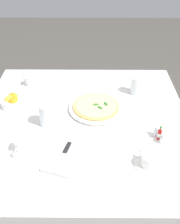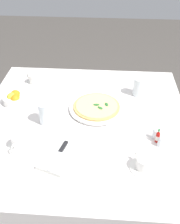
% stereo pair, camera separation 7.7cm
% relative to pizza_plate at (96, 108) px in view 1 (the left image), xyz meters
% --- Properties ---
extents(ground_plane, '(8.00, 8.00, 0.00)m').
position_rel_pizza_plate_xyz_m(ground_plane, '(0.10, -0.07, -0.73)').
color(ground_plane, '#4C4742').
extents(dining_table, '(1.17, 1.17, 0.72)m').
position_rel_pizza_plate_xyz_m(dining_table, '(0.10, -0.07, -0.13)').
color(dining_table, white).
rests_on(dining_table, ground_plane).
extents(pizza_plate, '(0.32, 0.32, 0.02)m').
position_rel_pizza_plate_xyz_m(pizza_plate, '(0.00, 0.00, 0.00)').
color(pizza_plate, white).
rests_on(pizza_plate, dining_table).
extents(pizza, '(0.27, 0.27, 0.02)m').
position_rel_pizza_plate_xyz_m(pizza, '(0.00, 0.00, 0.01)').
color(pizza, '#DBAD60').
rests_on(pizza, pizza_plate).
extents(coffee_cup_right_edge, '(0.13, 0.13, 0.06)m').
position_rel_pizza_plate_xyz_m(coffee_cup_right_edge, '(0.43, 0.24, 0.02)').
color(coffee_cup_right_edge, white).
rests_on(coffee_cup_right_edge, dining_table).
extents(coffee_cup_far_left, '(0.13, 0.13, 0.07)m').
position_rel_pizza_plate_xyz_m(coffee_cup_far_left, '(-0.27, -0.43, 0.02)').
color(coffee_cup_far_left, white).
rests_on(coffee_cup_far_left, dining_table).
extents(coffee_cup_far_right, '(0.13, 0.13, 0.07)m').
position_rel_pizza_plate_xyz_m(coffee_cup_far_right, '(0.33, -0.36, 0.02)').
color(coffee_cup_far_right, white).
rests_on(coffee_cup_far_right, dining_table).
extents(water_glass_near_left, '(0.07, 0.07, 0.12)m').
position_rel_pizza_plate_xyz_m(water_glass_near_left, '(-0.18, 0.25, 0.04)').
color(water_glass_near_left, white).
rests_on(water_glass_near_left, dining_table).
extents(water_glass_back_corner, '(0.07, 0.07, 0.13)m').
position_rel_pizza_plate_xyz_m(water_glass_back_corner, '(0.13, -0.27, 0.04)').
color(water_glass_back_corner, white).
rests_on(water_glass_back_corner, dining_table).
extents(napkin_folded, '(0.25, 0.19, 0.02)m').
position_rel_pizza_plate_xyz_m(napkin_folded, '(0.39, -0.16, -0.00)').
color(napkin_folded, white).
rests_on(napkin_folded, dining_table).
extents(dinner_knife, '(0.19, 0.07, 0.01)m').
position_rel_pizza_plate_xyz_m(dinner_knife, '(0.39, -0.16, 0.01)').
color(dinner_knife, silver).
rests_on(dinner_knife, napkin_folded).
extents(citrus_bowl, '(0.15, 0.15, 0.07)m').
position_rel_pizza_plate_xyz_m(citrus_bowl, '(-0.04, -0.49, 0.02)').
color(citrus_bowl, white).
rests_on(citrus_bowl, dining_table).
extents(hot_sauce_bottle, '(0.02, 0.02, 0.08)m').
position_rel_pizza_plate_xyz_m(hot_sauce_bottle, '(0.25, 0.32, 0.02)').
color(hot_sauce_bottle, '#B7140F').
rests_on(hot_sauce_bottle, dining_table).
extents(salt_shaker, '(0.03, 0.03, 0.06)m').
position_rel_pizza_plate_xyz_m(salt_shaker, '(0.28, 0.33, 0.01)').
color(salt_shaker, white).
rests_on(salt_shaker, dining_table).
extents(pepper_shaker, '(0.03, 0.03, 0.06)m').
position_rel_pizza_plate_xyz_m(pepper_shaker, '(0.22, 0.31, 0.01)').
color(pepper_shaker, white).
rests_on(pepper_shaker, dining_table).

